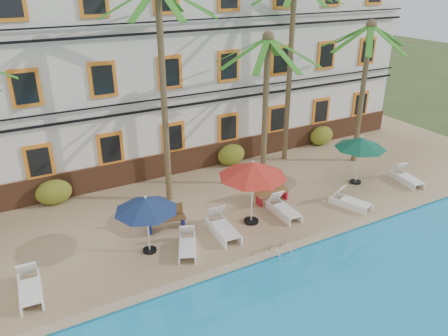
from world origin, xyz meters
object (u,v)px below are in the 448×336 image
umbrella_red (253,170)px  lounger_d (283,208)px  palm_e (365,72)px  lounger_a (30,287)px  pool_ladder (280,253)px  lounger_c (222,226)px  bench_left (166,217)px  palm_c (266,89)px  umbrella_green (361,143)px  palm_b (162,68)px  lounger_b (187,244)px  lounger_e (350,201)px  bench_right (271,191)px  lounger_f (407,177)px  umbrella_blue (146,205)px  palm_d (291,47)px

umbrella_red → lounger_d: (1.47, -0.10, -2.01)m
palm_e → lounger_a: size_ratio=3.82×
lounger_a → pool_ladder: size_ratio=2.50×
lounger_c → bench_left: 2.23m
palm_c → umbrella_green: size_ratio=2.95×
palm_b → umbrella_red: palm_b is taller
lounger_b → lounger_e: 7.38m
palm_b → bench_left: (-1.02, -2.15, -5.23)m
lounger_d → lounger_a: bearing=-178.4°
umbrella_green → bench_right: bearing=174.5°
palm_b → lounger_b: bearing=-103.0°
palm_b → pool_ladder: palm_b is taller
palm_b → lounger_f: bearing=-20.2°
umbrella_blue → lounger_b: bearing=-26.1°
umbrella_green → lounger_c: umbrella_green is taller
umbrella_red → bench_right: umbrella_red is taller
lounger_a → pool_ladder: bearing=-13.5°
umbrella_red → umbrella_green: 6.25m
umbrella_blue → umbrella_green: umbrella_green is taller
umbrella_blue → umbrella_green: 10.47m
palm_e → bench_right: size_ratio=4.73×
lounger_b → lounger_f: lounger_f is taller
lounger_c → lounger_f: (9.72, -0.30, -0.04)m
lounger_d → pool_ladder: size_ratio=2.44×
palm_d → bench_right: (-3.27, -3.53, -5.33)m
lounger_b → lounger_f: (11.35, 0.09, 0.01)m
palm_b → lounger_e: 9.47m
bench_right → palm_e: bearing=14.1°
palm_e → lounger_d: palm_e is taller
palm_b → umbrella_blue: 5.48m
lounger_f → pool_ladder: bearing=-167.9°
palm_e → umbrella_red: (-8.04, -2.71, -2.35)m
palm_b → bench_right: bearing=-30.8°
lounger_f → pool_ladder: size_ratio=2.46×
lounger_a → bench_left: (5.11, 1.59, 0.19)m
bench_left → lounger_a: bearing=-162.7°
palm_c → umbrella_green: 5.08m
palm_b → pool_ladder: (1.91, -5.67, -5.70)m
palm_b → bench_right: 6.86m
lounger_e → lounger_f: size_ratio=0.99×
palm_d → bench_left: bearing=-157.1°
palm_b → lounger_a: (-6.13, -3.74, -5.42)m
lounger_b → lounger_e: size_ratio=0.98×
umbrella_green → palm_d: bearing=107.6°
palm_c → lounger_c: bearing=-142.1°
umbrella_red → pool_ladder: bearing=-95.2°
lounger_a → lounger_b: lounger_a is taller
umbrella_blue → lounger_c: umbrella_blue is taller
palm_e → lounger_d: bearing=-156.9°
palm_b → palm_e: 10.24m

